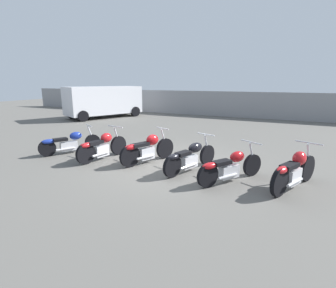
% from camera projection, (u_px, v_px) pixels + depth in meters
% --- Properties ---
extents(ground_plane, '(60.00, 60.00, 0.00)m').
position_uv_depth(ground_plane, '(167.00, 165.00, 8.05)').
color(ground_plane, '#5B5954').
extents(fence_back, '(40.00, 0.04, 1.79)m').
position_uv_depth(fence_back, '(242.00, 105.00, 18.28)').
color(fence_back, gray).
rests_on(fence_back, ground_plane).
extents(motorcycle_slot_0, '(1.13, 1.97, 0.94)m').
position_uv_depth(motorcycle_slot_0, '(69.00, 143.00, 9.28)').
color(motorcycle_slot_0, black).
rests_on(motorcycle_slot_0, ground_plane).
extents(motorcycle_slot_1, '(0.72, 2.00, 1.02)m').
position_uv_depth(motorcycle_slot_1, '(102.00, 146.00, 8.52)').
color(motorcycle_slot_1, black).
rests_on(motorcycle_slot_1, ground_plane).
extents(motorcycle_slot_2, '(0.94, 1.95, 1.04)m').
position_uv_depth(motorcycle_slot_2, '(147.00, 149.00, 8.17)').
color(motorcycle_slot_2, black).
rests_on(motorcycle_slot_2, ground_plane).
extents(motorcycle_slot_3, '(0.92, 2.07, 0.98)m').
position_uv_depth(motorcycle_slot_3, '(190.00, 157.00, 7.42)').
color(motorcycle_slot_3, black).
rests_on(motorcycle_slot_3, ground_plane).
extents(motorcycle_slot_4, '(1.28, 1.87, 0.97)m').
position_uv_depth(motorcycle_slot_4, '(230.00, 167.00, 6.62)').
color(motorcycle_slot_4, black).
rests_on(motorcycle_slot_4, ground_plane).
extents(motorcycle_slot_5, '(1.03, 1.97, 1.04)m').
position_uv_depth(motorcycle_slot_5, '(294.00, 171.00, 6.18)').
color(motorcycle_slot_5, black).
rests_on(motorcycle_slot_5, ground_plane).
extents(parked_van, '(3.85, 5.49, 2.14)m').
position_uv_depth(parked_van, '(104.00, 100.00, 18.28)').
color(parked_van, silver).
rests_on(parked_van, ground_plane).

